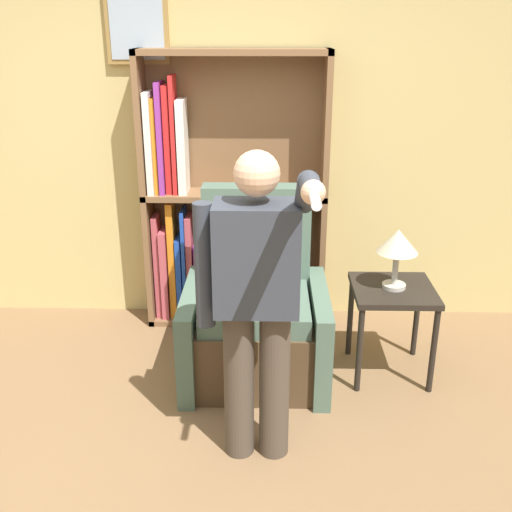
{
  "coord_description": "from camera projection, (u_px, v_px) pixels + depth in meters",
  "views": [
    {
      "loc": [
        0.44,
        -2.16,
        2.07
      ],
      "look_at": [
        0.37,
        0.73,
        0.94
      ],
      "focal_mm": 42.0,
      "sensor_mm": 36.0,
      "label": 1
    }
  ],
  "objects": [
    {
      "name": "ground_plane",
      "position": [
        172.0,
        502.0,
        2.78
      ],
      "size": [
        14.0,
        14.0,
        0.0
      ],
      "primitive_type": "plane",
      "color": "brown"
    },
    {
      "name": "wall_back",
      "position": [
        206.0,
        126.0,
        4.16
      ],
      "size": [
        8.0,
        0.11,
        2.8
      ],
      "color": "tan",
      "rests_on": "ground_plane"
    },
    {
      "name": "bookcase",
      "position": [
        212.0,
        201.0,
        4.19
      ],
      "size": [
        1.27,
        0.28,
        1.93
      ],
      "color": "brown",
      "rests_on": "ground_plane"
    },
    {
      "name": "armchair",
      "position": [
        256.0,
        318.0,
        3.72
      ],
      "size": [
        0.88,
        0.8,
        1.14
      ],
      "color": "#4C3823",
      "rests_on": "ground_plane"
    },
    {
      "name": "person_standing",
      "position": [
        256.0,
        296.0,
        2.78
      ],
      "size": [
        0.54,
        0.78,
        1.57
      ],
      "color": "#473D33",
      "rests_on": "ground_plane"
    },
    {
      "name": "side_table",
      "position": [
        392.0,
        301.0,
        3.64
      ],
      "size": [
        0.49,
        0.49,
        0.59
      ],
      "color": "black",
      "rests_on": "ground_plane"
    },
    {
      "name": "table_lamp",
      "position": [
        398.0,
        244.0,
        3.51
      ],
      "size": [
        0.25,
        0.25,
        0.37
      ],
      "color": "#B7B2A8",
      "rests_on": "side_table"
    }
  ]
}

